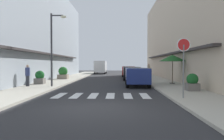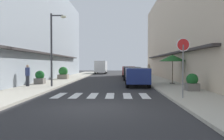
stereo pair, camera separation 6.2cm
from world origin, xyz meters
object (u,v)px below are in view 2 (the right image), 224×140
object	(u,v)px
pedestrian_walking_near	(28,75)
delivery_van	(101,66)
round_street_sign	(183,52)
planter_far	(63,73)
parked_car_far	(129,70)
parked_car_near	(137,75)
pedestrian_walking_far	(149,70)
planter_corner	(192,82)
planter_midblock	(40,77)
cafe_umbrella	(173,58)
street_lamp	(54,42)
parked_car_mid	(132,72)

from	to	relation	value
pedestrian_walking_near	delivery_van	bearing A→B (deg)	46.93
round_street_sign	planter_far	distance (m)	16.79
parked_car_far	round_street_sign	size ratio (longest dim) A/B	1.45
parked_car_near	parked_car_far	xyz separation A→B (m)	(0.00, 13.70, -0.00)
round_street_sign	pedestrian_walking_far	size ratio (longest dim) A/B	1.67
round_street_sign	pedestrian_walking_near	bearing A→B (deg)	150.59
pedestrian_walking_near	pedestrian_walking_far	xyz separation A→B (m)	(10.34, 9.83, 0.08)
pedestrian_walking_far	planter_corner	bearing A→B (deg)	-145.17
planter_midblock	planter_corner	bearing A→B (deg)	-22.14
parked_car_far	delivery_van	world-z (taller)	delivery_van
parked_car_far	planter_far	world-z (taller)	same
cafe_umbrella	pedestrian_walking_near	xyz separation A→B (m)	(-11.31, -2.53, -1.31)
parked_car_near	parked_car_far	size ratio (longest dim) A/B	1.07
delivery_van	pedestrian_walking_near	bearing A→B (deg)	-98.07
street_lamp	planter_corner	world-z (taller)	street_lamp
delivery_van	planter_midblock	xyz separation A→B (m)	(-3.34, -23.04, -0.75)
delivery_van	pedestrian_walking_far	size ratio (longest dim) A/B	3.14
delivery_van	round_street_sign	size ratio (longest dim) A/B	1.88
planter_midblock	parked_car_far	bearing A→B (deg)	58.72
round_street_sign	planter_midblock	bearing A→B (deg)	141.97
delivery_van	round_street_sign	xyz separation A→B (m)	(6.30, -30.58, 0.93)
delivery_van	planter_far	bearing A→B (deg)	-100.09
cafe_umbrella	delivery_van	bearing A→B (deg)	109.03
parked_car_mid	pedestrian_walking_near	xyz separation A→B (m)	(-8.22, -8.36, 0.04)
planter_corner	pedestrian_walking_near	world-z (taller)	pedestrian_walking_near
parked_car_near	parked_car_far	distance (m)	13.70
delivery_van	parked_car_near	bearing A→B (deg)	-78.77
planter_corner	planter_midblock	xyz separation A→B (m)	(-11.08, 4.51, 0.02)
round_street_sign	pedestrian_walking_far	world-z (taller)	round_street_sign
parked_car_mid	planter_midblock	size ratio (longest dim) A/B	3.60
street_lamp	planter_corner	bearing A→B (deg)	-15.36
pedestrian_walking_near	pedestrian_walking_far	size ratio (longest dim) A/B	0.92
delivery_van	pedestrian_walking_near	xyz separation A→B (m)	(-3.55, -25.03, -0.45)
parked_car_near	planter_far	world-z (taller)	same
parked_car_near	round_street_sign	world-z (taller)	round_street_sign
round_street_sign	planter_corner	xyz separation A→B (m)	(1.44, 3.03, -1.70)
planter_midblock	planter_far	distance (m)	6.39
delivery_van	round_street_sign	distance (m)	31.23
delivery_van	street_lamp	size ratio (longest dim) A/B	1.01
planter_corner	pedestrian_walking_far	distance (m)	12.39
parked_car_mid	parked_car_near	bearing A→B (deg)	-90.00
parked_car_mid	pedestrian_walking_near	size ratio (longest dim) A/B	2.48
pedestrian_walking_near	parked_car_mid	bearing A→B (deg)	10.47
round_street_sign	street_lamp	xyz separation A→B (m)	(-7.86, 5.58, 1.07)
parked_car_near	pedestrian_walking_near	xyz separation A→B (m)	(-8.22, -1.48, 0.03)
parked_car_mid	planter_far	bearing A→B (deg)	179.98
parked_car_mid	cafe_umbrella	distance (m)	6.73
delivery_van	planter_corner	size ratio (longest dim) A/B	5.12
parked_car_near	parked_car_mid	bearing A→B (deg)	90.00
parked_car_near	parked_car_far	bearing A→B (deg)	90.00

